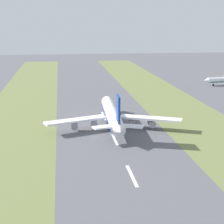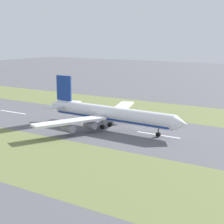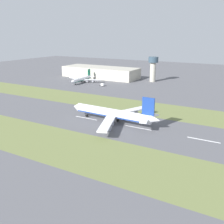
% 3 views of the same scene
% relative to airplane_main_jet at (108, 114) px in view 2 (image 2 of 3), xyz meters
% --- Properties ---
extents(ground_plane, '(800.00, 800.00, 0.00)m').
position_rel_airplane_main_jet_xyz_m(ground_plane, '(-1.64, 1.42, -6.02)').
color(ground_plane, '#56565B').
extents(grass_median_west, '(40.00, 600.00, 0.01)m').
position_rel_airplane_main_jet_xyz_m(grass_median_west, '(-46.64, 1.42, -6.02)').
color(grass_median_west, olive).
rests_on(grass_median_west, ground).
extents(grass_median_east, '(40.00, 600.00, 0.01)m').
position_rel_airplane_main_jet_xyz_m(grass_median_east, '(43.36, 1.42, -6.02)').
color(grass_median_east, olive).
rests_on(grass_median_east, ground).
extents(centreline_dash_near, '(1.20, 18.00, 0.01)m').
position_rel_airplane_main_jet_xyz_m(centreline_dash_near, '(-1.64, -58.10, -6.01)').
color(centreline_dash_near, silver).
rests_on(centreline_dash_near, ground).
extents(centreline_dash_mid, '(1.20, 18.00, 0.01)m').
position_rel_airplane_main_jet_xyz_m(centreline_dash_mid, '(-1.64, -18.10, -6.01)').
color(centreline_dash_mid, silver).
rests_on(centreline_dash_mid, ground).
extents(centreline_dash_far, '(1.20, 18.00, 0.01)m').
position_rel_airplane_main_jet_xyz_m(centreline_dash_far, '(-1.64, 21.90, -6.01)').
color(centreline_dash_far, silver).
rests_on(centreline_dash_far, ground).
extents(airplane_main_jet, '(64.09, 67.17, 20.20)m').
position_rel_airplane_main_jet_xyz_m(airplane_main_jet, '(0.00, 0.00, 0.00)').
color(airplane_main_jet, white).
rests_on(airplane_main_jet, ground).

